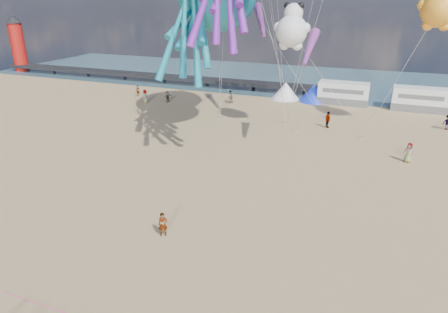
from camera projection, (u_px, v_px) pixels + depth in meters
ground at (156, 261)px, 22.39m from camera, size 120.00×120.00×0.00m
water at (316, 81)px, 69.90m from camera, size 120.00×120.00×0.00m
pier at (144, 75)px, 69.45m from camera, size 60.00×3.00×0.50m
lighthouse at (18, 47)px, 77.56m from camera, size 2.60×2.60×9.00m
motorhome_0 at (343, 93)px, 54.36m from camera, size 6.60×2.50×3.00m
motorhome_1 at (420, 99)px, 51.17m from camera, size 6.60×2.50×3.00m
tent_white at (285, 91)px, 57.17m from camera, size 4.00×4.00×2.40m
tent_blue at (313, 93)px, 55.82m from camera, size 4.00×4.00×2.40m
standing_person at (163, 224)px, 24.52m from camera, size 0.68×0.61×1.57m
beachgoer_0 at (145, 96)px, 55.10m from camera, size 0.68×0.80×1.86m
beachgoer_1 at (230, 97)px, 55.15m from camera, size 0.93×1.02×1.76m
beachgoer_2 at (448, 122)px, 44.00m from camera, size 1.03×0.93×1.73m
beachgoer_3 at (328, 120)px, 44.72m from camera, size 1.28×1.38×1.87m
beachgoer_4 at (168, 97)px, 55.62m from camera, size 0.63×0.96×1.52m
beachgoer_5 at (138, 91)px, 58.86m from camera, size 1.54×0.75×1.59m
beachgoer_6 at (409, 153)px, 35.41m from camera, size 0.78×0.65×1.82m
sandbag_a at (220, 117)px, 48.54m from camera, size 0.50×0.35×0.22m
sandbag_b at (296, 129)px, 44.20m from camera, size 0.50×0.35×0.22m
sandbag_c at (363, 138)px, 41.59m from camera, size 0.50×0.35×0.22m
sandbag_d at (321, 117)px, 48.44m from camera, size 0.50×0.35×0.22m
sandbag_e at (286, 123)px, 46.45m from camera, size 0.50×0.35×0.22m
kite_panda at (291, 31)px, 39.09m from camera, size 4.57×4.41×5.31m
kite_teddy_orange at (439, 9)px, 38.06m from camera, size 4.41×4.20×5.76m
windsock_mid at (261, 20)px, 44.75m from camera, size 3.66×6.50×6.68m
windsock_right at (310, 48)px, 34.03m from camera, size 0.96×4.73×4.72m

